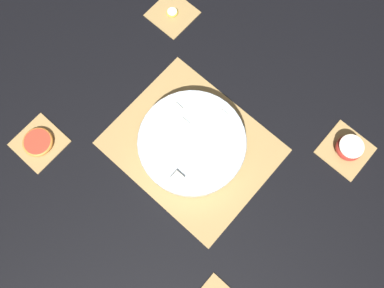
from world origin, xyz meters
TOP-DOWN VIEW (x-y plane):
  - ground_plane at (0.00, 0.00)m, footprint 6.00×6.00m
  - bamboo_mat_center at (-0.00, 0.00)m, footprint 0.43×0.35m
  - coaster_mat_near_left at (-0.32, -0.27)m, footprint 0.13×0.13m
  - coaster_mat_far_left at (-0.32, 0.27)m, footprint 0.13×0.13m
  - coaster_mat_far_right at (0.32, 0.27)m, footprint 0.13×0.13m
  - fruit_salad_bowl at (0.00, 0.00)m, footprint 0.29×0.29m
  - apple_half at (0.32, 0.27)m, footprint 0.07×0.07m
  - banana_coin_single at (-0.32, 0.27)m, footprint 0.03×0.03m
  - grapefruit_slice at (-0.32, -0.27)m, footprint 0.08×0.08m

SIDE VIEW (x-z plane):
  - ground_plane at x=0.00m, z-range 0.00..0.00m
  - coaster_mat_far_right at x=0.32m, z-range 0.00..0.01m
  - coaster_mat_far_left at x=-0.32m, z-range 0.00..0.01m
  - coaster_mat_near_left at x=-0.32m, z-range 0.00..0.01m
  - bamboo_mat_center at x=0.00m, z-range 0.00..0.01m
  - banana_coin_single at x=-0.32m, z-range 0.01..0.01m
  - grapefruit_slice at x=-0.32m, z-range 0.01..0.02m
  - apple_half at x=0.32m, z-range 0.01..0.05m
  - fruit_salad_bowl at x=0.00m, z-range 0.00..0.07m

